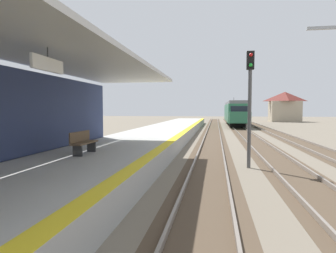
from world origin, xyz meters
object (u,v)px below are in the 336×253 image
rail_signal_post (250,97)px  distant_trackside_house (285,106)px  platform_bench (83,142)px  approaching_train (235,112)px

rail_signal_post → distant_trackside_house: bearing=75.8°
platform_bench → rail_signal_post: bearing=23.1°
distant_trackside_house → platform_bench: bearing=-109.9°
approaching_train → platform_bench: 38.53m
approaching_train → platform_bench: bearing=-102.3°
approaching_train → rail_signal_post: 34.88m
distant_trackside_house → rail_signal_post: bearing=-104.2°
platform_bench → distant_trackside_house: 57.92m
approaching_train → distant_trackside_house: distant_trackside_house is taller
platform_bench → distant_trackside_house: (19.70, 54.44, 1.96)m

